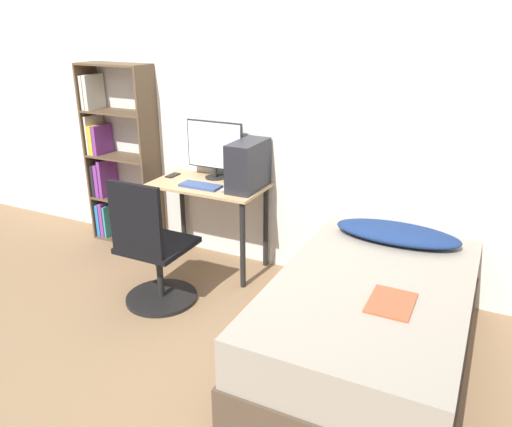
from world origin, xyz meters
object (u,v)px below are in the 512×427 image
(bookshelf, at_px, (113,160))
(keyboard, at_px, (201,186))
(office_chair, at_px, (153,258))
(bed, at_px, (369,321))
(monitor, at_px, (215,148))
(pc_tower, at_px, (248,165))

(bookshelf, bearing_deg, keyboard, -11.66)
(office_chair, bearing_deg, keyboard, 86.77)
(bookshelf, bearing_deg, office_chair, -38.41)
(bookshelf, height_order, bed, bookshelf)
(bookshelf, relative_size, monitor, 3.19)
(keyboard, xyz_separation_m, pc_tower, (0.37, 0.13, 0.18))
(bookshelf, relative_size, keyboard, 4.89)
(bookshelf, xyz_separation_m, bed, (2.67, -0.80, -0.52))
(bed, height_order, pc_tower, pc_tower)
(bookshelf, distance_m, pc_tower, 1.49)
(office_chair, distance_m, keyboard, 0.73)
(keyboard, height_order, pc_tower, pc_tower)
(bookshelf, relative_size, pc_tower, 3.91)
(bookshelf, height_order, monitor, bookshelf)
(bookshelf, relative_size, bed, 0.89)
(office_chair, bearing_deg, bookshelf, 141.59)
(bed, relative_size, keyboard, 5.51)
(pc_tower, bearing_deg, office_chair, -117.87)
(bed, bearing_deg, bookshelf, 163.33)
(office_chair, bearing_deg, pc_tower, 62.13)
(bookshelf, relative_size, office_chair, 1.67)
(bed, bearing_deg, keyboard, 159.93)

